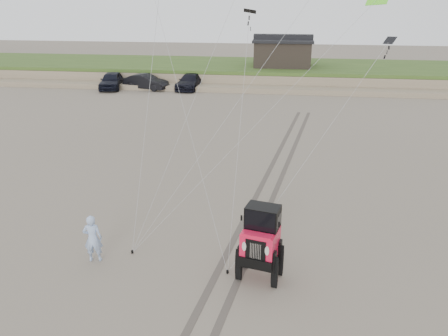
{
  "coord_description": "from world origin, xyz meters",
  "views": [
    {
      "loc": [
        2.42,
        -12.63,
        8.77
      ],
      "look_at": [
        0.24,
        3.0,
        2.6
      ],
      "focal_mm": 35.0,
      "sensor_mm": 36.0,
      "label": 1
    }
  ],
  "objects_px": {
    "cabin": "(283,52)",
    "jeep": "(260,251)",
    "truck_b": "(146,82)",
    "man": "(93,238)",
    "truck_a": "(112,80)",
    "truck_c": "(190,81)"
  },
  "relations": [
    {
      "from": "truck_a",
      "to": "cabin",
      "type": "bearing_deg",
      "value": 11.64
    },
    {
      "from": "truck_c",
      "to": "cabin",
      "type": "bearing_deg",
      "value": 36.58
    },
    {
      "from": "cabin",
      "to": "jeep",
      "type": "relative_size",
      "value": 1.16
    },
    {
      "from": "cabin",
      "to": "jeep",
      "type": "xyz_separation_m",
      "value": [
        -0.11,
        -37.28,
        -2.21
      ]
    },
    {
      "from": "cabin",
      "to": "truck_b",
      "type": "bearing_deg",
      "value": -154.17
    },
    {
      "from": "cabin",
      "to": "truck_b",
      "type": "distance_m",
      "value": 15.33
    },
    {
      "from": "truck_c",
      "to": "man",
      "type": "bearing_deg",
      "value": -79.17
    },
    {
      "from": "truck_a",
      "to": "jeep",
      "type": "relative_size",
      "value": 0.89
    },
    {
      "from": "man",
      "to": "truck_a",
      "type": "bearing_deg",
      "value": -81.77
    },
    {
      "from": "man",
      "to": "truck_c",
      "type": "bearing_deg",
      "value": -96.23
    },
    {
      "from": "truck_b",
      "to": "man",
      "type": "distance_m",
      "value": 31.39
    },
    {
      "from": "truck_a",
      "to": "man",
      "type": "xyz_separation_m",
      "value": [
        11.23,
        -30.34,
        0.05
      ]
    },
    {
      "from": "truck_a",
      "to": "truck_c",
      "type": "height_order",
      "value": "truck_a"
    },
    {
      "from": "cabin",
      "to": "truck_b",
      "type": "height_order",
      "value": "cabin"
    },
    {
      "from": "truck_a",
      "to": "truck_b",
      "type": "relative_size",
      "value": 1.06
    },
    {
      "from": "truck_a",
      "to": "truck_b",
      "type": "bearing_deg",
      "value": -7.89
    },
    {
      "from": "cabin",
      "to": "truck_a",
      "type": "xyz_separation_m",
      "value": [
        -17.22,
        -6.7,
        -2.4
      ]
    },
    {
      "from": "jeep",
      "to": "cabin",
      "type": "bearing_deg",
      "value": 102.71
    },
    {
      "from": "truck_b",
      "to": "truck_c",
      "type": "distance_m",
      "value": 4.51
    },
    {
      "from": "truck_b",
      "to": "truck_c",
      "type": "relative_size",
      "value": 0.9
    },
    {
      "from": "cabin",
      "to": "jeep",
      "type": "height_order",
      "value": "cabin"
    },
    {
      "from": "truck_b",
      "to": "jeep",
      "type": "xyz_separation_m",
      "value": [
        13.51,
        -30.68,
        0.26
      ]
    }
  ]
}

